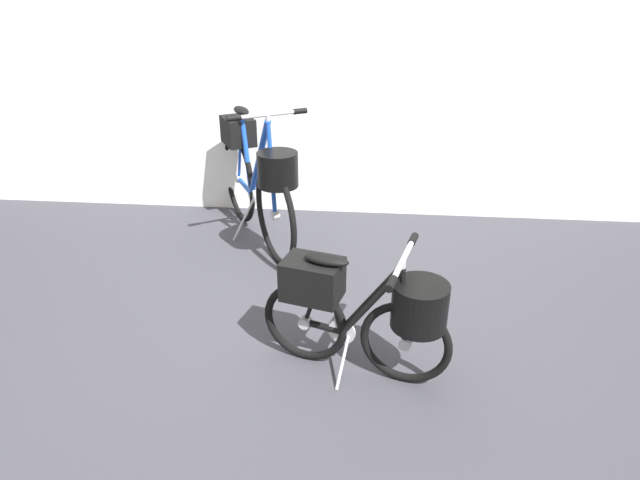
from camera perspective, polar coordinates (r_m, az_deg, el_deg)
ground_plane at (r=2.94m, az=-3.13°, el=-12.02°), size 6.23×6.23×0.00m
back_wall at (r=4.32m, az=0.35°, el=20.45°), size 6.23×0.10×2.77m
folding_bike_foreground at (r=2.63m, az=4.58°, el=-7.00°), size 0.94×0.52×0.69m
display_bike_left at (r=3.94m, az=-6.61°, el=6.59°), size 0.81×1.30×1.03m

